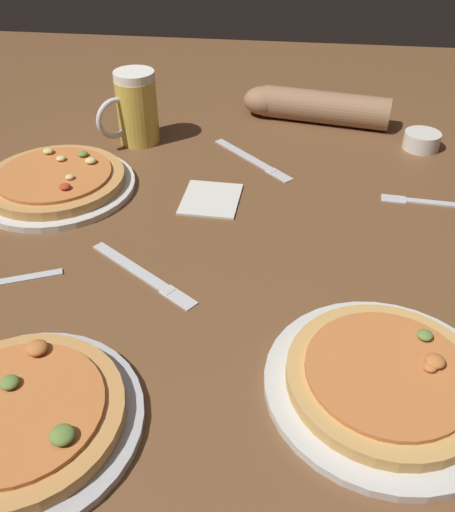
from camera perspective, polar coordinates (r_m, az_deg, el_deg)
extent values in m
cube|color=brown|center=(0.88, 0.00, -1.82)|extent=(2.40, 2.40, 0.03)
cylinder|color=#B2B2B7|center=(0.70, -20.37, -15.81)|extent=(0.28, 0.28, 0.01)
cylinder|color=tan|center=(0.69, -20.64, -15.04)|extent=(0.24, 0.24, 0.02)
cylinder|color=#C67038|center=(0.68, -20.86, -14.41)|extent=(0.20, 0.20, 0.01)
ellipsoid|color=olive|center=(0.63, -16.59, -17.16)|extent=(0.03, 0.03, 0.01)
ellipsoid|color=olive|center=(0.69, -21.44, -11.96)|extent=(0.02, 0.02, 0.01)
ellipsoid|color=#C67038|center=(0.72, -18.95, -8.89)|extent=(0.03, 0.03, 0.01)
cylinder|color=silver|center=(1.11, -17.12, 6.80)|extent=(0.30, 0.30, 0.01)
cylinder|color=tan|center=(1.10, -17.26, 7.47)|extent=(0.26, 0.26, 0.02)
cylinder|color=#C67038|center=(1.10, -17.37, 8.01)|extent=(0.21, 0.21, 0.01)
ellipsoid|color=#DBC67A|center=(1.14, -16.71, 9.55)|extent=(0.02, 0.02, 0.01)
ellipsoid|color=#DBC67A|center=(1.17, -17.89, 10.20)|extent=(0.02, 0.02, 0.01)
ellipsoid|color=#DBC67A|center=(1.11, -13.84, 9.47)|extent=(0.02, 0.02, 0.01)
ellipsoid|color=#B73823|center=(1.03, -16.32, 6.85)|extent=(0.02, 0.02, 0.01)
ellipsoid|color=olive|center=(1.14, -14.60, 10.09)|extent=(0.02, 0.02, 0.01)
ellipsoid|color=#DBC67A|center=(1.06, -15.86, 7.80)|extent=(0.02, 0.02, 0.01)
cylinder|color=silver|center=(0.72, 15.78, -12.67)|extent=(0.29, 0.29, 0.01)
cylinder|color=tan|center=(0.71, 15.98, -11.88)|extent=(0.24, 0.24, 0.02)
cylinder|color=#C67038|center=(0.70, 16.15, -11.23)|extent=(0.20, 0.20, 0.01)
ellipsoid|color=olive|center=(0.74, 19.58, -7.64)|extent=(0.02, 0.02, 0.01)
ellipsoid|color=#C67038|center=(0.71, 20.52, -10.04)|extent=(0.02, 0.02, 0.01)
ellipsoid|color=#C67038|center=(0.71, 20.04, -10.63)|extent=(0.02, 0.02, 0.01)
cylinder|color=gold|center=(1.24, -9.20, 14.40)|extent=(0.09, 0.09, 0.14)
cylinder|color=white|center=(1.21, -9.57, 17.75)|extent=(0.09, 0.09, 0.02)
torus|color=silver|center=(1.21, -11.44, 13.65)|extent=(0.07, 0.07, 0.09)
cylinder|color=silver|center=(1.28, 19.27, 11.11)|extent=(0.08, 0.08, 0.04)
cube|color=silver|center=(1.03, -1.71, 5.96)|extent=(0.11, 0.12, 0.01)
cube|color=silver|center=(1.09, 21.76, 5.00)|extent=(0.17, 0.03, 0.01)
cube|color=silver|center=(1.08, 16.65, 5.72)|extent=(0.05, 0.03, 0.00)
cube|color=silver|center=(1.19, 1.79, 10.32)|extent=(0.14, 0.14, 0.01)
cube|color=silver|center=(1.12, 5.31, 8.34)|extent=(0.06, 0.06, 0.00)
cube|color=silver|center=(0.90, -22.08, -2.41)|extent=(0.17, 0.08, 0.01)
cube|color=silver|center=(0.88, -9.73, -1.10)|extent=(0.16, 0.12, 0.01)
cube|color=silver|center=(0.81, -5.07, -4.17)|extent=(0.06, 0.05, 0.00)
cylinder|color=#936B4C|center=(1.35, 10.02, 14.75)|extent=(0.30, 0.12, 0.07)
ellipsoid|color=#936B4C|center=(1.37, 3.83, 15.60)|extent=(0.10, 0.08, 0.07)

